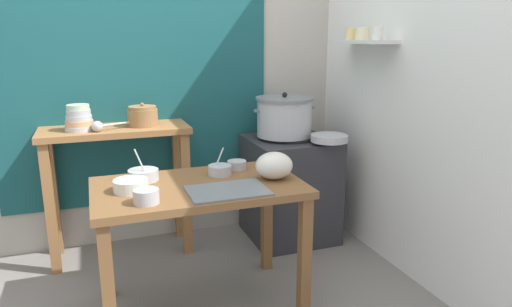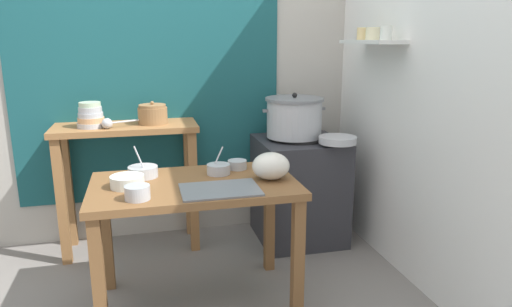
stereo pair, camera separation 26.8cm
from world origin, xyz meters
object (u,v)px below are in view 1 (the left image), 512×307
(serving_tray, at_px, (228,191))
(prep_bowl_0, at_px, (220,170))
(clay_pot, at_px, (143,116))
(prep_bowl_1, at_px, (146,196))
(prep_bowl_4, at_px, (143,174))
(prep_table, at_px, (199,204))
(prep_bowl_3, at_px, (131,185))
(back_shelf_table, at_px, (117,160))
(stove_block, at_px, (289,188))
(steamer_pot, at_px, (284,117))
(bowl_stack_enamel, at_px, (79,119))
(ladle, at_px, (99,126))
(plastic_bag, at_px, (274,165))
(prep_bowl_2, at_px, (237,165))
(wide_pan, at_px, (329,138))

(serving_tray, xyz_separation_m, prep_bowl_0, (0.04, 0.29, 0.03))
(clay_pot, relative_size, prep_bowl_1, 1.63)
(prep_bowl_1, height_order, prep_bowl_4, prep_bowl_4)
(prep_table, xyz_separation_m, prep_bowl_3, (-0.35, -0.00, 0.14))
(back_shelf_table, bearing_deg, prep_bowl_1, -86.03)
(stove_block, relative_size, prep_bowl_0, 5.13)
(prep_bowl_0, bearing_deg, steamer_pot, 42.61)
(clay_pot, bearing_deg, prep_table, -77.61)
(steamer_pot, relative_size, bowl_stack_enamel, 2.56)
(prep_bowl_1, relative_size, prep_bowl_3, 0.70)
(bowl_stack_enamel, bearing_deg, clay_pot, 5.10)
(back_shelf_table, height_order, ladle, ladle)
(back_shelf_table, bearing_deg, serving_tray, -64.40)
(stove_block, height_order, bowl_stack_enamel, bowl_stack_enamel)
(bowl_stack_enamel, distance_m, prep_bowl_3, 0.86)
(bowl_stack_enamel, bearing_deg, prep_table, -53.79)
(bowl_stack_enamel, relative_size, ladle, 0.67)
(bowl_stack_enamel, xyz_separation_m, ladle, (0.12, -0.07, -0.04))
(clay_pot, height_order, prep_bowl_4, clay_pot)
(back_shelf_table, relative_size, ladle, 3.53)
(plastic_bag, relative_size, prep_bowl_3, 1.20)
(prep_bowl_0, distance_m, prep_bowl_2, 0.15)
(ladle, distance_m, prep_bowl_0, 0.88)
(ladle, distance_m, prep_bowl_3, 0.75)
(prep_bowl_2, height_order, prep_bowl_3, prep_bowl_3)
(back_shelf_table, height_order, steamer_pot, steamer_pot)
(stove_block, distance_m, ladle, 1.42)
(ladle, xyz_separation_m, prep_bowl_2, (0.74, -0.52, -0.19))
(steamer_pot, bearing_deg, serving_tray, -127.84)
(back_shelf_table, bearing_deg, prep_bowl_2, -44.39)
(back_shelf_table, bearing_deg, wide_pan, -15.27)
(wide_pan, bearing_deg, prep_bowl_0, -159.36)
(clay_pot, bearing_deg, steamer_pot, -6.36)
(bowl_stack_enamel, bearing_deg, prep_bowl_4, -63.28)
(prep_table, relative_size, ladle, 4.05)
(back_shelf_table, bearing_deg, prep_bowl_4, -81.32)
(prep_bowl_0, bearing_deg, back_shelf_table, 126.24)
(bowl_stack_enamel, height_order, ladle, bowl_stack_enamel)
(steamer_pot, xyz_separation_m, clay_pot, (-0.99, 0.11, 0.04))
(plastic_bag, bearing_deg, steamer_pot, 63.06)
(steamer_pot, relative_size, serving_tray, 1.16)
(stove_block, height_order, prep_bowl_1, prep_bowl_1)
(plastic_bag, xyz_separation_m, wide_pan, (0.61, 0.49, 0.01))
(plastic_bag, xyz_separation_m, prep_bowl_2, (-0.14, 0.24, -0.05))
(plastic_bag, bearing_deg, back_shelf_table, 131.88)
(steamer_pot, xyz_separation_m, plastic_bag, (-0.39, -0.76, -0.13))
(prep_table, distance_m, stove_block, 1.12)
(prep_bowl_2, bearing_deg, stove_block, 41.50)
(wide_pan, bearing_deg, prep_bowl_1, -153.63)
(stove_block, height_order, prep_bowl_0, prep_bowl_0)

